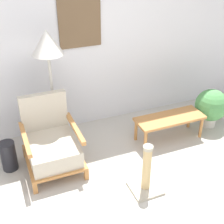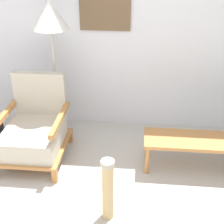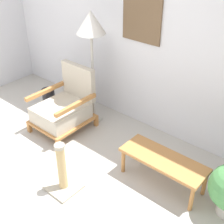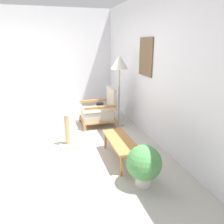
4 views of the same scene
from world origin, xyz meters
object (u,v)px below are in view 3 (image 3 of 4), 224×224
at_px(floor_lamp, 91,28).
at_px(vase, 49,100).
at_px(coffee_table, 163,162).
at_px(armchair, 64,107).
at_px(scratching_post, 63,174).

relative_size(floor_lamp, vase, 4.17).
height_order(coffee_table, vase, vase).
relative_size(coffee_table, vase, 2.52).
height_order(armchair, vase, armchair).
relative_size(armchair, vase, 2.27).
distance_m(coffee_table, vase, 2.13).
xyz_separation_m(armchair, scratching_post, (0.86, -0.81, -0.12)).
bearing_deg(floor_lamp, armchair, -109.92).
xyz_separation_m(coffee_table, vase, (-2.12, 0.17, -0.11)).
xyz_separation_m(armchair, floor_lamp, (0.15, 0.42, 1.03)).
bearing_deg(vase, coffee_table, -4.70).
height_order(floor_lamp, scratching_post, floor_lamp).
height_order(floor_lamp, coffee_table, floor_lamp).
distance_m(floor_lamp, scratching_post, 1.82).
bearing_deg(coffee_table, armchair, 178.55).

